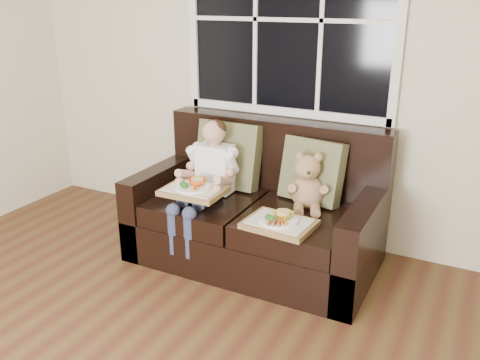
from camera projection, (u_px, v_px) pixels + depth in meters
The scene contains 8 objects.
window_back at pixel (288, 20), 3.58m from camera, with size 1.62×0.04×1.37m.
loveseat at pixel (258, 217), 3.65m from camera, with size 1.70×0.92×0.96m.
pillow_left at pixel (229, 155), 3.78m from camera, with size 0.49×0.23×0.50m.
pillow_right at pixel (312, 171), 3.51m from camera, with size 0.47×0.28×0.45m.
child at pixel (208, 172), 3.59m from camera, with size 0.37×0.59×0.83m.
teddy_bear at pixel (307, 185), 3.42m from camera, with size 0.28×0.34×0.40m.
tray_left at pixel (194, 189), 3.45m from camera, with size 0.42×0.32×0.09m.
tray_right at pixel (280, 222), 3.17m from camera, with size 0.44×0.35×0.10m.
Camera 1 is at (1.45, -1.01, 1.82)m, focal length 38.00 mm.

